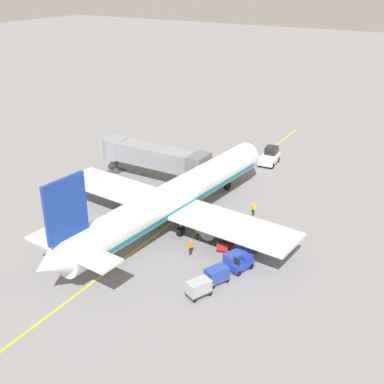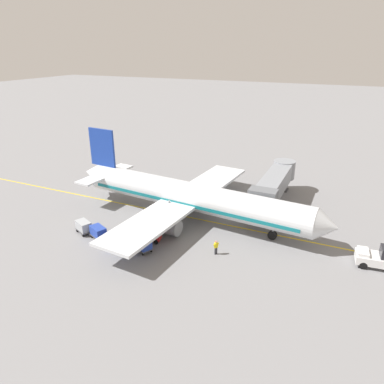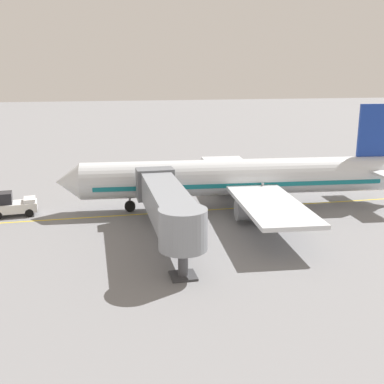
{
  "view_description": "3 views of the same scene",
  "coord_description": "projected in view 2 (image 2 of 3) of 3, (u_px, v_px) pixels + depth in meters",
  "views": [
    {
      "loc": [
        27.07,
        -42.14,
        26.37
      ],
      "look_at": [
        2.11,
        -0.18,
        4.0
      ],
      "focal_mm": 45.77,
      "sensor_mm": 36.0,
      "label": 1
    },
    {
      "loc": [
        39.76,
        17.35,
        21.59
      ],
      "look_at": [
        0.7,
        -0.6,
        4.1
      ],
      "focal_mm": 33.61,
      "sensor_mm": 36.0,
      "label": 2
    },
    {
      "loc": [
        -44.51,
        13.81,
        13.71
      ],
      "look_at": [
        -2.39,
        4.59,
        2.64
      ],
      "focal_mm": 43.37,
      "sensor_mm": 36.0,
      "label": 3
    }
  ],
  "objects": [
    {
      "name": "baggage_tug_lead",
      "position": [
        151.0,
        236.0,
        42.65
      ],
      "size": [
        1.75,
        2.7,
        1.62
      ],
      "color": "#B21E1E",
      "rests_on": "ground"
    },
    {
      "name": "baggage_cart_tail_end",
      "position": [
        84.0,
        226.0,
        44.4
      ],
      "size": [
        2.09,
        2.93,
        1.58
      ],
      "color": "#4C4C51",
      "rests_on": "ground"
    },
    {
      "name": "ground_crew_marshaller",
      "position": [
        165.0,
        222.0,
        45.42
      ],
      "size": [
        0.68,
        0.42,
        1.69
      ],
      "color": "#232328",
      "rests_on": "ground"
    },
    {
      "name": "ground_plane",
      "position": [
        198.0,
        219.0,
        48.31
      ],
      "size": [
        400.0,
        400.0,
        0.0
      ],
      "primitive_type": "plane",
      "color": "slate"
    },
    {
      "name": "gate_lead_in_line",
      "position": [
        198.0,
        219.0,
        48.31
      ],
      "size": [
        0.24,
        80.0,
        0.01
      ],
      "primitive_type": "cube",
      "color": "gold",
      "rests_on": "ground"
    },
    {
      "name": "baggage_cart_third_in_train",
      "position": [
        98.0,
        232.0,
        43.06
      ],
      "size": [
        2.09,
        2.93,
        1.58
      ],
      "color": "#4C4C51",
      "rests_on": "ground"
    },
    {
      "name": "jet_bridge",
      "position": [
        275.0,
        183.0,
        51.37
      ],
      "size": [
        16.25,
        3.5,
        4.98
      ],
      "color": "gray",
      "rests_on": "ground"
    },
    {
      "name": "parked_airliner",
      "position": [
        190.0,
        197.0,
        47.34
      ],
      "size": [
        30.34,
        37.35,
        10.63
      ],
      "color": "silver",
      "rests_on": "ground"
    },
    {
      "name": "ground_crew_wing_walker",
      "position": [
        140.0,
        221.0,
        45.75
      ],
      "size": [
        0.35,
        0.71,
        1.69
      ],
      "color": "#232328",
      "rests_on": "ground"
    },
    {
      "name": "ground_crew_loader",
      "position": [
        216.0,
        247.0,
        39.84
      ],
      "size": [
        0.64,
        0.49,
        1.69
      ],
      "color": "#232328",
      "rests_on": "ground"
    },
    {
      "name": "baggage_tug_trailing",
      "position": [
        115.0,
        243.0,
        41.07
      ],
      "size": [
        1.9,
        2.74,
        1.62
      ],
      "color": "#1E339E",
      "rests_on": "ground"
    },
    {
      "name": "pushback_tractor",
      "position": [
        380.0,
        258.0,
        37.49
      ],
      "size": [
        2.62,
        4.59,
        2.4
      ],
      "color": "silver",
      "rests_on": "ground"
    },
    {
      "name": "baggage_cart_second_in_train",
      "position": [
        119.0,
        238.0,
        41.57
      ],
      "size": [
        2.09,
        2.93,
        1.58
      ],
      "color": "#4C4C51",
      "rests_on": "ground"
    },
    {
      "name": "baggage_cart_front",
      "position": [
        143.0,
        243.0,
        40.48
      ],
      "size": [
        2.09,
        2.93,
        1.58
      ],
      "color": "#4C4C51",
      "rests_on": "ground"
    }
  ]
}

